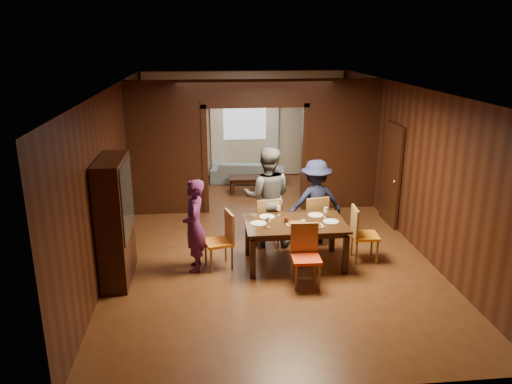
{
  "coord_description": "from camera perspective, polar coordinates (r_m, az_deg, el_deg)",
  "views": [
    {
      "loc": [
        -1.09,
        -9.02,
        3.78
      ],
      "look_at": [
        -0.19,
        -0.4,
        1.05
      ],
      "focal_mm": 35.0,
      "sensor_mm": 36.0,
      "label": 1
    }
  ],
  "objects": [
    {
      "name": "plate_far_l",
      "position": [
        8.69,
        1.26,
        -2.83
      ],
      "size": [
        0.27,
        0.27,
        0.01
      ],
      "primitive_type": "cylinder",
      "color": "white",
      "rests_on": "dining_table"
    },
    {
      "name": "hutch",
      "position": [
        8.15,
        -15.79,
        -3.16
      ],
      "size": [
        0.4,
        1.2,
        2.0
      ],
      "primitive_type": "cube",
      "color": "black",
      "rests_on": "floor"
    },
    {
      "name": "person_purple",
      "position": [
        8.29,
        -7.07,
        -3.85
      ],
      "size": [
        0.38,
        0.57,
        1.57
      ],
      "primitive_type": "imported",
      "rotation": [
        0.0,
        0.0,
        -1.58
      ],
      "color": "#4E1C52",
      "rests_on": "floor"
    },
    {
      "name": "door_right",
      "position": [
        10.61,
        15.21,
        1.94
      ],
      "size": [
        0.06,
        0.9,
        2.1
      ],
      "primitive_type": "cube",
      "color": "black",
      "rests_on": "floor"
    },
    {
      "name": "plate_left",
      "position": [
        8.38,
        0.29,
        -3.59
      ],
      "size": [
        0.27,
        0.27,
        0.01
      ],
      "primitive_type": "cylinder",
      "color": "silver",
      "rests_on": "dining_table"
    },
    {
      "name": "plate_right",
      "position": [
        8.56,
        8.56,
        -3.35
      ],
      "size": [
        0.27,
        0.27,
        0.01
      ],
      "primitive_type": "cylinder",
      "color": "silver",
      "rests_on": "dining_table"
    },
    {
      "name": "condiment_jar",
      "position": [
        8.41,
        3.51,
        -3.21
      ],
      "size": [
        0.08,
        0.08,
        0.11
      ],
      "primitive_type": null,
      "color": "#491F11",
      "rests_on": "dining_table"
    },
    {
      "name": "wineglass_left",
      "position": [
        8.2,
        1.37,
        -3.47
      ],
      "size": [
        0.08,
        0.08,
        0.18
      ],
      "primitive_type": null,
      "color": "white",
      "rests_on": "dining_table"
    },
    {
      "name": "room_walls",
      "position": [
        11.2,
        -0.25,
        5.75
      ],
      "size": [
        5.52,
        9.01,
        2.9
      ],
      "color": "black",
      "rests_on": "floor"
    },
    {
      "name": "wineglass_right",
      "position": [
        8.73,
        7.96,
        -2.31
      ],
      "size": [
        0.08,
        0.08,
        0.18
      ],
      "primitive_type": null,
      "color": "silver",
      "rests_on": "dining_table"
    },
    {
      "name": "platter_b",
      "position": [
        8.32,
        6.66,
        -3.79
      ],
      "size": [
        0.3,
        0.2,
        0.04
      ],
      "primitive_type": "cube",
      "color": "gray",
      "rests_on": "dining_table"
    },
    {
      "name": "dining_table",
      "position": [
        8.6,
        4.46,
        -5.85
      ],
      "size": [
        1.7,
        1.05,
        0.76
      ],
      "primitive_type": "cube",
      "color": "black",
      "rests_on": "floor"
    },
    {
      "name": "serving_bowl",
      "position": [
        8.52,
        5.22,
        -3.12
      ],
      "size": [
        0.28,
        0.28,
        0.07
      ],
      "primitive_type": "imported",
      "color": "black",
      "rests_on": "dining_table"
    },
    {
      "name": "chair_near",
      "position": [
        7.87,
        5.75,
        -7.36
      ],
      "size": [
        0.45,
        0.45,
        0.97
      ],
      "primitive_type": null,
      "rotation": [
        0.0,
        0.0,
        -0.02
      ],
      "color": "#ED3D16",
      "rests_on": "floor"
    },
    {
      "name": "person_navy",
      "position": [
        9.4,
        6.81,
        -1.12
      ],
      "size": [
        1.09,
        0.7,
        1.61
      ],
      "primitive_type": "imported",
      "rotation": [
        0.0,
        0.0,
        3.25
      ],
      "color": "#171B3B",
      "rests_on": "floor"
    },
    {
      "name": "chair_left",
      "position": [
        8.44,
        -4.32,
        -5.55
      ],
      "size": [
        0.54,
        0.54,
        0.97
      ],
      "primitive_type": null,
      "rotation": [
        0.0,
        0.0,
        -1.32
      ],
      "color": "orange",
      "rests_on": "floor"
    },
    {
      "name": "curtain_right",
      "position": [
        13.78,
        1.83,
        6.89
      ],
      "size": [
        0.35,
        0.06,
        2.4
      ],
      "primitive_type": "cube",
      "color": "white",
      "rests_on": "back_wall"
    },
    {
      "name": "platter_a",
      "position": [
        8.38,
        4.46,
        -3.56
      ],
      "size": [
        0.3,
        0.2,
        0.04
      ],
      "primitive_type": "cube",
      "color": "gray",
      "rests_on": "dining_table"
    },
    {
      "name": "curtain_left",
      "position": [
        13.66,
        -4.46,
        6.75
      ],
      "size": [
        0.35,
        0.06,
        2.4
      ],
      "primitive_type": "cube",
      "color": "white",
      "rests_on": "back_wall"
    },
    {
      "name": "ceiling",
      "position": [
        9.13,
        0.95,
        11.95
      ],
      "size": [
        5.5,
        9.0,
        0.02
      ],
      "primitive_type": "cube",
      "color": "silver",
      "rests_on": "room_walls"
    },
    {
      "name": "plate_far_r",
      "position": [
        8.82,
        6.85,
        -2.63
      ],
      "size": [
        0.27,
        0.27,
        0.01
      ],
      "primitive_type": "cylinder",
      "color": "silver",
      "rests_on": "dining_table"
    },
    {
      "name": "plate_near",
      "position": [
        8.19,
        5.14,
        -4.2
      ],
      "size": [
        0.27,
        0.27,
        0.01
      ],
      "primitive_type": "cylinder",
      "color": "white",
      "rests_on": "dining_table"
    },
    {
      "name": "window_far",
      "position": [
        13.67,
        -1.32,
        8.72
      ],
      "size": [
        1.2,
        0.03,
        1.3
      ],
      "primitive_type": "cube",
      "color": "silver",
      "rests_on": "back_wall"
    },
    {
      "name": "person_grey",
      "position": [
        9.19,
        1.31,
        -0.57
      ],
      "size": [
        1.01,
        0.85,
        1.87
      ],
      "primitive_type": "imported",
      "rotation": [
        0.0,
        0.0,
        2.98
      ],
      "color": "#4C4C53",
      "rests_on": "floor"
    },
    {
      "name": "tumbler",
      "position": [
        8.19,
        5.43,
        -3.71
      ],
      "size": [
        0.07,
        0.07,
        0.14
      ],
      "primitive_type": "cylinder",
      "color": "silver",
      "rests_on": "dining_table"
    },
    {
      "name": "sofa",
      "position": [
        13.39,
        -0.93,
        2.34
      ],
      "size": [
        2.05,
        1.05,
        0.57
      ],
      "primitive_type": "imported",
      "rotation": [
        0.0,
        0.0,
        2.99
      ],
      "color": "#7D92A3",
      "rests_on": "floor"
    },
    {
      "name": "chair_far_r",
      "position": [
        9.42,
        6.51,
        -3.11
      ],
      "size": [
        0.51,
        0.51,
        0.97
      ],
      "primitive_type": null,
      "rotation": [
        0.0,
        0.0,
        3.33
      ],
      "color": "orange",
      "rests_on": "floor"
    },
    {
      "name": "chair_far_l",
      "position": [
        9.25,
        1.24,
        -3.39
      ],
      "size": [
        0.47,
        0.47,
        0.97
      ],
      "primitive_type": null,
      "rotation": [
        0.0,
        0.0,
        3.22
      ],
      "color": "#C96E13",
      "rests_on": "floor"
    },
    {
      "name": "floor",
      "position": [
        9.84,
        0.86,
        -5.11
      ],
      "size": [
        9.0,
        9.0,
        0.0
      ],
      "primitive_type": "plane",
      "color": "#532B17",
      "rests_on": "ground"
    },
    {
      "name": "wineglass_far",
      "position": [
        8.74,
        2.59,
        -2.12
      ],
      "size": [
        0.08,
        0.08,
        0.18
      ],
      "primitive_type": null,
      "color": "white",
      "rests_on": "dining_table"
    },
    {
      "name": "coffee_table",
      "position": [
        12.52,
        -1.27,
        0.86
      ],
      "size": [
        0.8,
        0.5,
        0.4
      ],
      "primitive_type": "cube",
      "color": "black",
      "rests_on": "floor"
    },
    {
      "name": "chair_right",
      "position": [
        8.89,
        12.38,
        -4.71
      ],
      "size": [
        0.47,
        0.47,
        0.97
      ],
      "primitive_type": null,
      "rotation": [
        0.0,
        0.0,
        1.51
      ],
      "color": "orange",
      "rests_on": "floor"
    }
  ]
}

